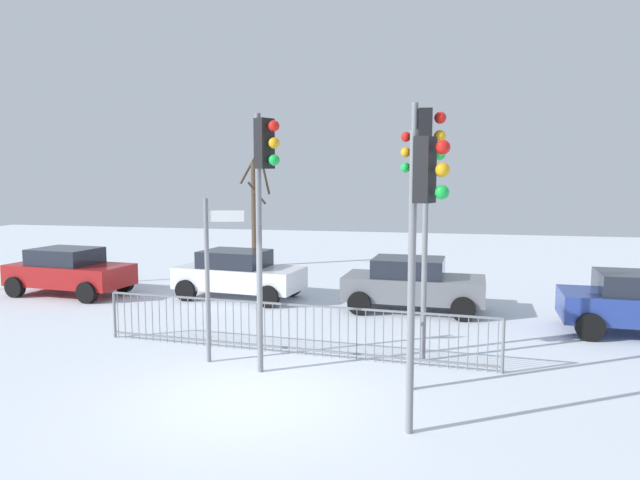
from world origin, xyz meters
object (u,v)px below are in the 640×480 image
object	(u,v)px
traffic_light_mid_left	(422,183)
car_red_near	(69,271)
traffic_light_rear_right	(419,189)
car_white_mid	(238,274)
traffic_light_rear_left	(264,185)
car_grey_trailing	(412,283)
bare_tree_left	(255,211)
direction_sign_post	(210,272)
traffic_light_foreground_right	(423,214)

from	to	relation	value
traffic_light_mid_left	car_red_near	xyz separation A→B (m)	(-11.16, 5.95, -2.82)
traffic_light_rear_right	car_white_mid	xyz separation A→B (m)	(-5.62, 4.88, -2.69)
traffic_light_rear_left	car_red_near	bearing A→B (deg)	-96.71
traffic_light_rear_left	traffic_light_mid_left	bearing A→B (deg)	113.00
car_grey_trailing	traffic_light_rear_right	bearing A→B (deg)	-82.91
bare_tree_left	car_white_mid	bearing A→B (deg)	-75.68
traffic_light_rear_left	direction_sign_post	xyz separation A→B (m)	(-1.26, 0.42, -1.71)
traffic_light_rear_right	traffic_light_rear_left	xyz separation A→B (m)	(-2.72, -1.45, 0.08)
direction_sign_post	traffic_light_mid_left	bearing A→B (deg)	-24.14
traffic_light_rear_right	traffic_light_foreground_right	bearing A→B (deg)	-165.43
traffic_light_rear_right	car_grey_trailing	distance (m)	5.13
traffic_light_rear_left	car_grey_trailing	size ratio (longest dim) A/B	1.25
traffic_light_mid_left	car_white_mid	size ratio (longest dim) A/B	1.23
traffic_light_mid_left	car_red_near	distance (m)	12.95
traffic_light_rear_left	car_white_mid	world-z (taller)	traffic_light_rear_left
traffic_light_mid_left	traffic_light_rear_left	bearing A→B (deg)	-101.76
traffic_light_rear_right	car_white_mid	bearing A→B (deg)	59.77
car_red_near	traffic_light_foreground_right	bearing A→B (deg)	-28.70
traffic_light_rear_right	bare_tree_left	xyz separation A→B (m)	(-7.23, 11.16, -1.15)
traffic_light_foreground_right	traffic_light_rear_right	bearing A→B (deg)	-156.82
traffic_light_foreground_right	car_grey_trailing	size ratio (longest dim) A/B	1.12
traffic_light_mid_left	traffic_light_rear_left	world-z (taller)	traffic_light_mid_left
traffic_light_rear_left	direction_sign_post	world-z (taller)	traffic_light_rear_left
car_red_near	car_white_mid	world-z (taller)	same
traffic_light_foreground_right	bare_tree_left	bearing A→B (deg)	-133.69
direction_sign_post	bare_tree_left	world-z (taller)	bare_tree_left
car_red_near	car_white_mid	xyz separation A→B (m)	(5.39, 0.63, 0.00)
car_red_near	direction_sign_post	bearing A→B (deg)	-31.06
bare_tree_left	car_red_near	bearing A→B (deg)	-118.76
traffic_light_rear_left	bare_tree_left	distance (m)	13.45
traffic_light_rear_right	direction_sign_post	distance (m)	4.43
car_red_near	car_white_mid	distance (m)	5.43
car_red_near	traffic_light_rear_right	bearing A→B (deg)	-15.26
direction_sign_post	bare_tree_left	size ratio (longest dim) A/B	0.72
traffic_light_rear_right	traffic_light_mid_left	xyz separation A→B (m)	(0.14, -1.69, 0.13)
traffic_light_rear_left	direction_sign_post	distance (m)	2.17
traffic_light_mid_left	car_red_near	bearing A→B (deg)	-125.01
bare_tree_left	car_grey_trailing	bearing A→B (deg)	-44.71
car_red_near	car_white_mid	size ratio (longest dim) A/B	0.99
traffic_light_rear_right	direction_sign_post	xyz separation A→B (m)	(-3.99, -1.03, -1.63)
traffic_light_mid_left	car_white_mid	distance (m)	9.18
traffic_light_foreground_right	direction_sign_post	bearing A→B (deg)	-100.99
car_red_near	bare_tree_left	distance (m)	8.03
car_red_near	car_grey_trailing	world-z (taller)	same
traffic_light_foreground_right	car_grey_trailing	world-z (taller)	traffic_light_foreground_right
traffic_light_foreground_right	car_grey_trailing	distance (m)	8.23
traffic_light_mid_left	car_red_near	world-z (taller)	traffic_light_mid_left
traffic_light_rear_right	car_white_mid	world-z (taller)	traffic_light_rear_right
direction_sign_post	car_grey_trailing	world-z (taller)	direction_sign_post
car_white_mid	bare_tree_left	distance (m)	6.66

